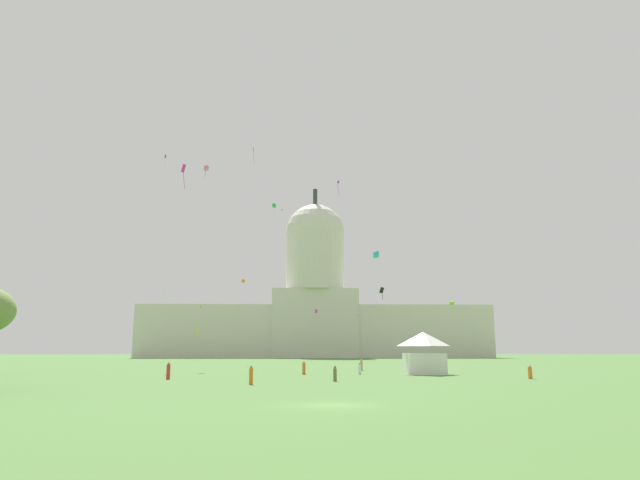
% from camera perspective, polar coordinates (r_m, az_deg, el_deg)
% --- Properties ---
extents(ground_plane, '(800.00, 800.00, 0.00)m').
position_cam_1_polar(ground_plane, '(32.82, 1.41, -16.28)').
color(ground_plane, '#4C7538').
extents(capitol_building, '(139.15, 24.27, 69.34)m').
position_cam_1_polar(capitol_building, '(230.09, -0.51, -6.64)').
color(capitol_building, beige).
rests_on(capitol_building, ground_plane).
extents(event_tent, '(5.02, 6.28, 5.31)m').
position_cam_1_polar(event_tent, '(74.95, 10.39, -11.12)').
color(event_tent, white).
rests_on(event_tent, ground_plane).
extents(person_red_mid_center, '(0.56, 0.56, 1.76)m').
position_cam_1_polar(person_red_mid_center, '(63.30, -15.01, -12.64)').
color(person_red_mid_center, red).
rests_on(person_red_mid_center, ground_plane).
extents(person_orange_mid_right, '(0.49, 0.49, 1.50)m').
position_cam_1_polar(person_orange_mid_right, '(65.81, 20.37, -12.38)').
color(person_orange_mid_right, orange).
rests_on(person_orange_mid_right, ground_plane).
extents(person_orange_front_right, '(0.46, 0.46, 1.67)m').
position_cam_1_polar(person_orange_front_right, '(73.19, -1.63, -12.77)').
color(person_orange_front_right, orange).
rests_on(person_orange_front_right, ground_plane).
extents(person_olive_near_tree_west, '(0.41, 0.41, 1.49)m').
position_cam_1_polar(person_olive_near_tree_west, '(57.00, 1.52, -13.35)').
color(person_olive_near_tree_west, olive).
rests_on(person_olive_near_tree_west, ground_plane).
extents(person_white_back_left, '(0.50, 0.50, 1.46)m').
position_cam_1_polar(person_white_back_left, '(73.53, 4.02, -12.82)').
color(person_white_back_left, silver).
rests_on(person_white_back_left, ground_plane).
extents(person_tan_near_tent, '(0.50, 0.50, 1.74)m').
position_cam_1_polar(person_tan_near_tent, '(86.80, 4.20, -12.44)').
color(person_tan_near_tent, tan).
rests_on(person_tan_near_tent, ground_plane).
extents(person_orange_lawn_far_left, '(0.47, 0.47, 1.63)m').
position_cam_1_polar(person_orange_lawn_far_left, '(52.37, -6.95, -13.41)').
color(person_orange_lawn_far_left, orange).
rests_on(person_orange_lawn_far_left, ground_plane).
extents(kite_magenta_low, '(0.60, 0.59, 0.82)m').
position_cam_1_polar(kite_magenta_low, '(122.26, -0.38, -7.17)').
color(kite_magenta_low, '#D1339E').
extents(kite_cyan_low, '(1.12, 1.25, 2.65)m').
position_cam_1_polar(kite_cyan_low, '(205.62, 3.74, -7.72)').
color(kite_cyan_low, '#33BCDB').
extents(kite_black_low, '(1.18, 0.92, 2.75)m').
position_cam_1_polar(kite_black_low, '(125.91, 6.23, -5.09)').
color(kite_black_low, black).
extents(kite_lime_low, '(1.38, 1.37, 2.44)m').
position_cam_1_polar(kite_lime_low, '(156.64, 13.12, -6.22)').
color(kite_lime_low, '#8CD133').
extents(kite_violet_high, '(0.60, 0.49, 3.93)m').
position_cam_1_polar(kite_violet_high, '(141.13, 1.85, 5.54)').
color(kite_violet_high, purple).
extents(kite_white_low, '(1.34, 1.35, 0.36)m').
position_cam_1_polar(kite_white_low, '(136.97, -15.29, -5.23)').
color(kite_white_low, white).
extents(kite_pink_high, '(0.91, 0.85, 2.56)m').
position_cam_1_polar(kite_pink_high, '(110.79, -11.37, 7.10)').
color(kite_pink_high, pink).
extents(kite_turquoise_high, '(0.49, 0.93, 4.45)m').
position_cam_1_polar(kite_turquoise_high, '(142.72, -6.70, 8.83)').
color(kite_turquoise_high, teal).
extents(kite_yellow_low, '(0.89, 0.91, 2.03)m').
position_cam_1_polar(kite_yellow_low, '(181.10, -12.20, -8.96)').
color(kite_yellow_low, yellow).
extents(kite_gold_low, '(0.31, 1.03, 0.81)m').
position_cam_1_polar(kite_gold_low, '(152.57, -11.93, -6.58)').
color(kite_gold_low, gold).
extents(kite_green_high, '(1.34, 1.37, 3.14)m').
position_cam_1_polar(kite_green_high, '(195.49, -4.63, 3.47)').
color(kite_green_high, green).
extents(kite_orange_low, '(0.78, 1.01, 0.83)m').
position_cam_1_polar(kite_orange_low, '(125.23, -7.73, -4.11)').
color(kite_orange_low, orange).
extents(kite_red_high, '(0.61, 0.67, 2.95)m').
position_cam_1_polar(kite_red_high, '(160.12, -15.29, 8.01)').
color(kite_red_high, red).
extents(kite_blue_high, '(0.87, 1.14, 0.19)m').
position_cam_1_polar(kite_blue_high, '(187.91, -4.03, 2.93)').
color(kite_blue_high, blue).
extents(kite_magenta_mid, '(0.82, 1.04, 4.44)m').
position_cam_1_polar(kite_magenta_mid, '(103.98, -13.56, 6.82)').
color(kite_magenta_mid, '#D1339E').
extents(kite_cyan_mid, '(1.12, 1.04, 1.19)m').
position_cam_1_polar(kite_cyan_mid, '(91.39, 5.66, -1.49)').
color(kite_cyan_mid, '#33BCDB').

